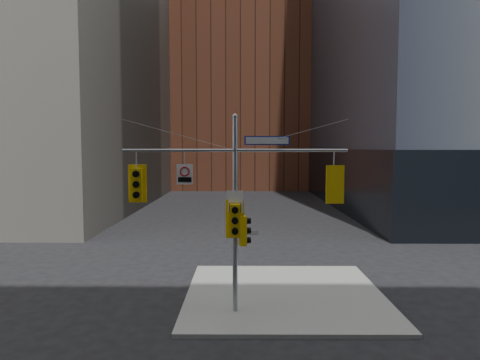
{
  "coord_description": "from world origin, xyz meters",
  "views": [
    {
      "loc": [
        0.26,
        -13.22,
        6.04
      ],
      "look_at": [
        0.18,
        2.0,
        4.94
      ],
      "focal_mm": 32.0,
      "sensor_mm": 36.0,
      "label": 1
    }
  ],
  "objects_px": {
    "traffic_light_pole_front": "(235,220)",
    "street_sign_blade": "(267,140)",
    "signal_assembly": "(235,195)",
    "traffic_light_pole_side": "(244,231)",
    "traffic_light_west_arm": "(137,184)",
    "traffic_light_east_arm": "(334,184)",
    "regulatory_sign_arm": "(185,174)"
  },
  "relations": [
    {
      "from": "signal_assembly",
      "to": "traffic_light_east_arm",
      "type": "distance_m",
      "value": 3.54
    },
    {
      "from": "signal_assembly",
      "to": "traffic_light_pole_side",
      "type": "relative_size",
      "value": 7.51
    },
    {
      "from": "traffic_light_east_arm",
      "to": "traffic_light_pole_side",
      "type": "height_order",
      "value": "traffic_light_east_arm"
    },
    {
      "from": "traffic_light_west_arm",
      "to": "traffic_light_pole_front",
      "type": "height_order",
      "value": "traffic_light_west_arm"
    },
    {
      "from": "street_sign_blade",
      "to": "regulatory_sign_arm",
      "type": "distance_m",
      "value": 3.17
    },
    {
      "from": "traffic_light_pole_front",
      "to": "street_sign_blade",
      "type": "height_order",
      "value": "street_sign_blade"
    },
    {
      "from": "traffic_light_west_arm",
      "to": "traffic_light_pole_side",
      "type": "distance_m",
      "value": 4.2
    },
    {
      "from": "traffic_light_pole_front",
      "to": "traffic_light_east_arm",
      "type": "bearing_deg",
      "value": 2.55
    },
    {
      "from": "traffic_light_pole_side",
      "to": "traffic_light_pole_front",
      "type": "xyz_separation_m",
      "value": [
        -0.32,
        -0.28,
        0.45
      ]
    },
    {
      "from": "traffic_light_west_arm",
      "to": "traffic_light_pole_side",
      "type": "relative_size",
      "value": 1.29
    },
    {
      "from": "traffic_light_pole_front",
      "to": "street_sign_blade",
      "type": "distance_m",
      "value": 3.03
    },
    {
      "from": "signal_assembly",
      "to": "traffic_light_west_arm",
      "type": "xyz_separation_m",
      "value": [
        -3.52,
        0.01,
        0.38
      ]
    },
    {
      "from": "traffic_light_pole_side",
      "to": "regulatory_sign_arm",
      "type": "relative_size",
      "value": 1.48
    },
    {
      "from": "traffic_light_pole_front",
      "to": "street_sign_blade",
      "type": "xyz_separation_m",
      "value": [
        1.14,
        0.27,
        2.79
      ]
    },
    {
      "from": "traffic_light_pole_side",
      "to": "traffic_light_pole_front",
      "type": "height_order",
      "value": "traffic_light_pole_front"
    },
    {
      "from": "traffic_light_east_arm",
      "to": "street_sign_blade",
      "type": "xyz_separation_m",
      "value": [
        -2.38,
        0.0,
        1.55
      ]
    },
    {
      "from": "traffic_light_pole_front",
      "to": "regulatory_sign_arm",
      "type": "distance_m",
      "value": 2.43
    },
    {
      "from": "traffic_light_west_arm",
      "to": "street_sign_blade",
      "type": "relative_size",
      "value": 0.85
    },
    {
      "from": "signal_assembly",
      "to": "regulatory_sign_arm",
      "type": "bearing_deg",
      "value": -179.35
    },
    {
      "from": "traffic_light_west_arm",
      "to": "regulatory_sign_arm",
      "type": "xyz_separation_m",
      "value": [
        1.72,
        -0.03,
        0.37
      ]
    },
    {
      "from": "traffic_light_east_arm",
      "to": "traffic_light_pole_front",
      "type": "xyz_separation_m",
      "value": [
        -3.52,
        -0.27,
        -1.24
      ]
    },
    {
      "from": "traffic_light_west_arm",
      "to": "regulatory_sign_arm",
      "type": "distance_m",
      "value": 1.76
    },
    {
      "from": "traffic_light_west_arm",
      "to": "traffic_light_east_arm",
      "type": "relative_size",
      "value": 1.01
    },
    {
      "from": "traffic_light_pole_side",
      "to": "traffic_light_pole_front",
      "type": "bearing_deg",
      "value": 121.19
    },
    {
      "from": "traffic_light_pole_side",
      "to": "traffic_light_east_arm",
      "type": "bearing_deg",
      "value": -99.96
    },
    {
      "from": "traffic_light_west_arm",
      "to": "traffic_light_east_arm",
      "type": "distance_m",
      "value": 7.04
    },
    {
      "from": "traffic_light_west_arm",
      "to": "street_sign_blade",
      "type": "bearing_deg",
      "value": -6.54
    },
    {
      "from": "traffic_light_pole_front",
      "to": "traffic_light_west_arm",
      "type": "bearing_deg",
      "value": 173.67
    },
    {
      "from": "traffic_light_east_arm",
      "to": "traffic_light_pole_front",
      "type": "bearing_deg",
      "value": 0.56
    },
    {
      "from": "traffic_light_pole_side",
      "to": "signal_assembly",
      "type": "bearing_deg",
      "value": 82.88
    },
    {
      "from": "traffic_light_pole_side",
      "to": "traffic_light_pole_front",
      "type": "relative_size",
      "value": 0.77
    },
    {
      "from": "street_sign_blade",
      "to": "regulatory_sign_arm",
      "type": "bearing_deg",
      "value": 175.76
    }
  ]
}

